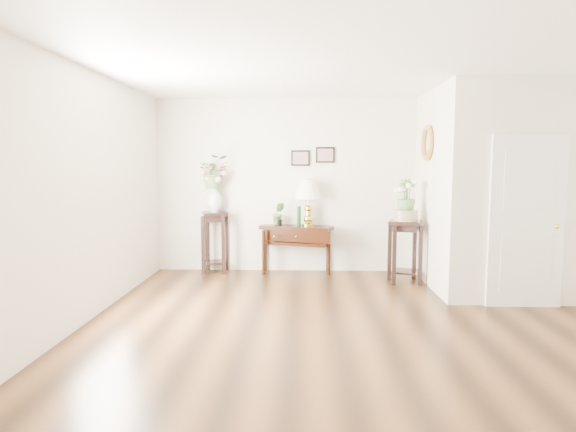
{
  "coord_description": "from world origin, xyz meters",
  "views": [
    {
      "loc": [
        -0.61,
        -5.09,
        1.73
      ],
      "look_at": [
        -0.81,
        1.3,
        1.06
      ],
      "focal_mm": 30.0,
      "sensor_mm": 36.0,
      "label": 1
    }
  ],
  "objects_px": {
    "plant_stand_a": "(215,242)",
    "plant_stand_b": "(405,252)",
    "console_table": "(296,249)",
    "table_lamp": "(308,204)"
  },
  "relations": [
    {
      "from": "plant_stand_a",
      "to": "plant_stand_b",
      "type": "height_order",
      "value": "plant_stand_a"
    },
    {
      "from": "console_table",
      "to": "table_lamp",
      "type": "distance_m",
      "value": 0.76
    },
    {
      "from": "console_table",
      "to": "table_lamp",
      "type": "height_order",
      "value": "table_lamp"
    },
    {
      "from": "table_lamp",
      "to": "plant_stand_b",
      "type": "xyz_separation_m",
      "value": [
        1.42,
        -0.59,
        -0.66
      ]
    },
    {
      "from": "console_table",
      "to": "plant_stand_a",
      "type": "height_order",
      "value": "plant_stand_a"
    },
    {
      "from": "plant_stand_a",
      "to": "console_table",
      "type": "bearing_deg",
      "value": 0.0
    },
    {
      "from": "table_lamp",
      "to": "plant_stand_b",
      "type": "bearing_deg",
      "value": -22.44
    },
    {
      "from": "console_table",
      "to": "table_lamp",
      "type": "relative_size",
      "value": 1.56
    },
    {
      "from": "table_lamp",
      "to": "plant_stand_a",
      "type": "bearing_deg",
      "value": 180.0
    },
    {
      "from": "table_lamp",
      "to": "plant_stand_a",
      "type": "relative_size",
      "value": 0.75
    }
  ]
}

